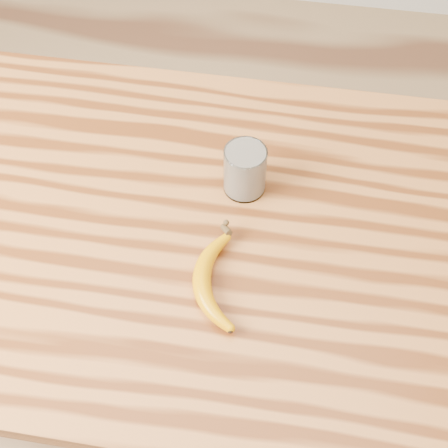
# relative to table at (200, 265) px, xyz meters

# --- Properties ---
(room) EXTENTS (4.04, 4.04, 2.70)m
(room) POSITION_rel_table_xyz_m (0.00, 0.00, 0.58)
(room) COLOR #A07D52
(room) RESTS_ON ground
(table) EXTENTS (1.20, 0.80, 0.90)m
(table) POSITION_rel_table_xyz_m (0.00, 0.00, 0.00)
(table) COLOR #AF662D
(table) RESTS_ON ground
(smoothie_glass) EXTENTS (0.08, 0.08, 0.10)m
(smoothie_glass) POSITION_rel_table_xyz_m (0.07, 0.10, 0.18)
(smoothie_glass) COLOR white
(smoothie_glass) RESTS_ON table
(banana) EXTENTS (0.14, 0.27, 0.03)m
(banana) POSITION_rel_table_xyz_m (0.03, -0.12, 0.15)
(banana) COLOR #DB8B00
(banana) RESTS_ON table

